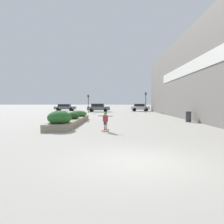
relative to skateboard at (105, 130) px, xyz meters
name	(u,v)px	position (x,y,z in m)	size (l,w,h in m)	color
ground_plane	(139,162)	(1.39, -6.63, -0.07)	(300.00, 300.00, 0.00)	#ADA89E
building_wall_right	(190,75)	(8.54, 8.61, 4.71)	(0.67, 41.84, 9.56)	gray
planter_box	(70,119)	(-3.18, 3.86, 0.39)	(1.75, 9.93, 1.31)	gray
skateboard	(105,130)	(0.00, 0.00, 0.00)	(0.51, 0.78, 0.10)	maroon
skateboarder	(105,119)	(0.00, 0.00, 0.73)	(1.00, 0.55, 1.16)	tan
trash_bin	(188,117)	(7.63, 6.23, 0.43)	(0.52, 0.52, 0.99)	#38383D
car_leftmost	(185,108)	(14.39, 26.62, 0.66)	(4.43, 1.98, 1.39)	maroon
car_center_left	(98,108)	(-2.69, 26.51, 0.77)	(4.43, 1.95, 1.61)	slate
car_center_right	(65,107)	(-10.44, 30.85, 0.72)	(4.57, 1.95, 1.47)	slate
car_rightmost	(140,107)	(5.79, 29.21, 0.75)	(3.93, 1.88, 1.55)	silver
traffic_light_left	(88,100)	(-4.28, 23.33, 2.14)	(0.28, 0.30, 3.22)	black
traffic_light_right	(146,99)	(6.19, 23.56, 2.42)	(0.28, 0.30, 3.68)	black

